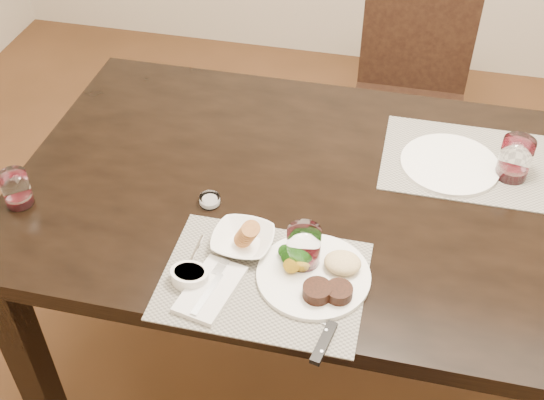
% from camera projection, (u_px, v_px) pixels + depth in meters
% --- Properties ---
extents(ground_plane, '(4.50, 4.50, 0.00)m').
position_uv_depth(ground_plane, '(367.00, 367.00, 2.26)').
color(ground_plane, '#3F2714').
rests_on(ground_plane, ground).
extents(dining_table, '(2.00, 1.00, 0.75)m').
position_uv_depth(dining_table, '(391.00, 222.00, 1.81)').
color(dining_table, black).
rests_on(dining_table, ground).
extents(chair_far, '(0.42, 0.42, 0.90)m').
position_uv_depth(chair_far, '(410.00, 88.00, 2.60)').
color(chair_far, black).
rests_on(chair_far, ground).
extents(placemat_near, '(0.46, 0.34, 0.00)m').
position_uv_depth(placemat_near, '(264.00, 280.00, 1.55)').
color(placemat_near, gray).
rests_on(placemat_near, dining_table).
extents(placemat_far, '(0.46, 0.34, 0.00)m').
position_uv_depth(placemat_far, '(467.00, 162.00, 1.87)').
color(placemat_far, gray).
rests_on(placemat_far, dining_table).
extents(dinner_plate, '(0.26, 0.26, 0.05)m').
position_uv_depth(dinner_plate, '(319.00, 275.00, 1.54)').
color(dinner_plate, white).
rests_on(dinner_plate, placemat_near).
extents(napkin_fork, '(0.13, 0.20, 0.02)m').
position_uv_depth(napkin_fork, '(211.00, 289.00, 1.52)').
color(napkin_fork, white).
rests_on(napkin_fork, placemat_near).
extents(steak_knife, '(0.05, 0.26, 0.01)m').
position_uv_depth(steak_knife, '(326.00, 331.00, 1.43)').
color(steak_knife, silver).
rests_on(steak_knife, placemat_near).
extents(cracker_bowl, '(0.15, 0.15, 0.06)m').
position_uv_depth(cracker_bowl, '(243.00, 240.00, 1.61)').
color(cracker_bowl, white).
rests_on(cracker_bowl, placemat_near).
extents(sauce_ramekin, '(0.09, 0.13, 0.07)m').
position_uv_depth(sauce_ramekin, '(190.00, 276.00, 1.53)').
color(sauce_ramekin, white).
rests_on(sauce_ramekin, placemat_near).
extents(wine_glass_near, '(0.08, 0.08, 0.11)m').
position_uv_depth(wine_glass_near, '(303.00, 250.00, 1.55)').
color(wine_glass_near, white).
rests_on(wine_glass_near, placemat_near).
extents(far_plate, '(0.27, 0.27, 0.01)m').
position_uv_depth(far_plate, '(450.00, 164.00, 1.85)').
color(far_plate, white).
rests_on(far_plate, placemat_far).
extents(wine_glass_far, '(0.08, 0.08, 0.12)m').
position_uv_depth(wine_glass_far, '(515.00, 160.00, 1.79)').
color(wine_glass_far, white).
rests_on(wine_glass_far, placemat_far).
extents(wine_glass_side, '(0.07, 0.07, 0.10)m').
position_uv_depth(wine_glass_side, '(17.00, 190.00, 1.72)').
color(wine_glass_side, white).
rests_on(wine_glass_side, dining_table).
extents(salt_cellar, '(0.05, 0.05, 0.02)m').
position_uv_depth(salt_cellar, '(210.00, 201.00, 1.74)').
color(salt_cellar, white).
rests_on(salt_cellar, dining_table).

